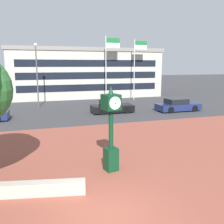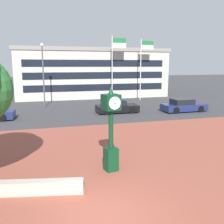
{
  "view_description": "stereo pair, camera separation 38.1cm",
  "coord_description": "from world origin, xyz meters",
  "px_view_note": "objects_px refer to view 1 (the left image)",
  "views": [
    {
      "loc": [
        -2.04,
        -6.95,
        4.6
      ],
      "look_at": [
        1.22,
        3.24,
        2.62
      ],
      "focal_mm": 40.74,
      "sensor_mm": 36.0,
      "label": 1
    },
    {
      "loc": [
        -1.68,
        -7.06,
        4.6
      ],
      "look_at": [
        1.22,
        3.24,
        2.62
      ],
      "focal_mm": 40.74,
      "sensor_mm": 36.0,
      "label": 2
    }
  ],
  "objects_px": {
    "flagpole_primary": "(108,61)",
    "street_lamp_post": "(37,69)",
    "flagpole_secondary": "(136,63)",
    "civic_building": "(82,72)",
    "car_street_mid": "(112,107)",
    "car_street_far": "(178,105)",
    "street_clock": "(111,129)"
  },
  "relations": [
    {
      "from": "flagpole_secondary",
      "to": "flagpole_primary",
      "type": "bearing_deg",
      "value": 180.0
    },
    {
      "from": "car_street_mid",
      "to": "flagpole_primary",
      "type": "bearing_deg",
      "value": 165.24
    },
    {
      "from": "flagpole_secondary",
      "to": "car_street_far",
      "type": "bearing_deg",
      "value": -85.97
    },
    {
      "from": "flagpole_primary",
      "to": "civic_building",
      "type": "bearing_deg",
      "value": 102.02
    },
    {
      "from": "civic_building",
      "to": "street_lamp_post",
      "type": "height_order",
      "value": "civic_building"
    },
    {
      "from": "flagpole_secondary",
      "to": "civic_building",
      "type": "bearing_deg",
      "value": 123.91
    },
    {
      "from": "car_street_mid",
      "to": "car_street_far",
      "type": "bearing_deg",
      "value": 80.07
    },
    {
      "from": "car_street_far",
      "to": "flagpole_secondary",
      "type": "xyz_separation_m",
      "value": [
        -0.66,
        9.38,
        4.31
      ]
    },
    {
      "from": "car_street_far",
      "to": "flagpole_secondary",
      "type": "distance_m",
      "value": 10.35
    },
    {
      "from": "car_street_mid",
      "to": "street_lamp_post",
      "type": "relative_size",
      "value": 0.59
    },
    {
      "from": "street_clock",
      "to": "car_street_far",
      "type": "bearing_deg",
      "value": 35.62
    },
    {
      "from": "flagpole_primary",
      "to": "civic_building",
      "type": "relative_size",
      "value": 0.38
    },
    {
      "from": "civic_building",
      "to": "street_lamp_post",
      "type": "relative_size",
      "value": 3.14
    },
    {
      "from": "flagpole_primary",
      "to": "street_lamp_post",
      "type": "relative_size",
      "value": 1.19
    },
    {
      "from": "car_street_far",
      "to": "street_lamp_post",
      "type": "xyz_separation_m",
      "value": [
        -13.4,
        6.72,
        3.63
      ]
    },
    {
      "from": "car_street_mid",
      "to": "civic_building",
      "type": "xyz_separation_m",
      "value": [
        0.35,
        16.66,
        2.92
      ]
    },
    {
      "from": "car_street_mid",
      "to": "civic_building",
      "type": "height_order",
      "value": "civic_building"
    },
    {
      "from": "civic_building",
      "to": "car_street_far",
      "type": "bearing_deg",
      "value": -70.45
    },
    {
      "from": "flagpole_primary",
      "to": "flagpole_secondary",
      "type": "bearing_deg",
      "value": -0.0
    },
    {
      "from": "street_clock",
      "to": "car_street_mid",
      "type": "relative_size",
      "value": 0.92
    },
    {
      "from": "car_street_mid",
      "to": "flagpole_secondary",
      "type": "relative_size",
      "value": 0.51
    },
    {
      "from": "flagpole_primary",
      "to": "civic_building",
      "type": "height_order",
      "value": "flagpole_primary"
    },
    {
      "from": "street_lamp_post",
      "to": "car_street_mid",
      "type": "bearing_deg",
      "value": -39.62
    },
    {
      "from": "car_street_far",
      "to": "street_lamp_post",
      "type": "distance_m",
      "value": 15.42
    },
    {
      "from": "car_street_far",
      "to": "civic_building",
      "type": "relative_size",
      "value": 0.2
    },
    {
      "from": "flagpole_primary",
      "to": "flagpole_secondary",
      "type": "xyz_separation_m",
      "value": [
        3.87,
        -0.0,
        -0.25
      ]
    },
    {
      "from": "car_street_far",
      "to": "civic_building",
      "type": "xyz_separation_m",
      "value": [
        -6.32,
        17.8,
        2.92
      ]
    },
    {
      "from": "civic_building",
      "to": "street_lamp_post",
      "type": "xyz_separation_m",
      "value": [
        -7.08,
        -11.09,
        0.72
      ]
    },
    {
      "from": "street_clock",
      "to": "flagpole_secondary",
      "type": "distance_m",
      "value": 23.97
    },
    {
      "from": "car_street_far",
      "to": "street_lamp_post",
      "type": "relative_size",
      "value": 0.64
    },
    {
      "from": "street_clock",
      "to": "car_street_mid",
      "type": "xyz_separation_m",
      "value": [
        4.25,
        13.22,
        -1.32
      ]
    },
    {
      "from": "street_lamp_post",
      "to": "flagpole_secondary",
      "type": "bearing_deg",
      "value": 11.81
    }
  ]
}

